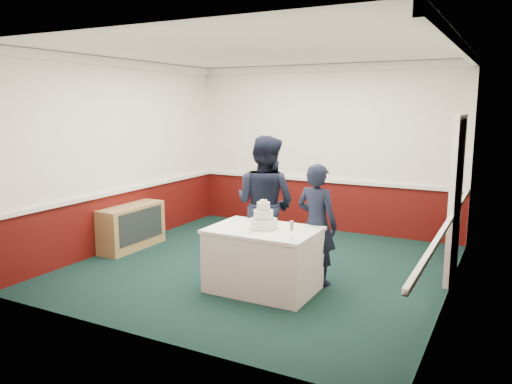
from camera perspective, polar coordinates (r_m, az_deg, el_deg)
The scene contains 9 objects.
ground at distance 7.23m, azimuth 0.60°, elevation -8.52°, with size 5.00×5.00×0.00m, color black.
room_shell at distance 7.38m, azimuth 3.36°, elevation 7.42°, with size 5.00×5.00×3.00m.
sideboard at distance 8.28m, azimuth -14.01°, elevation -3.89°, with size 0.41×1.20×0.70m.
cake_table at distance 6.25m, azimuth 0.83°, elevation -7.65°, with size 1.32×0.92×0.79m.
wedding_cake at distance 6.12m, azimuth 0.84°, elevation -3.19°, with size 0.35×0.35×0.36m.
cake_knife at distance 5.98m, azimuth -0.28°, elevation -4.55°, with size 0.01×0.22×0.01m, color silver.
champagne_flute at distance 5.66m, azimuth 4.09°, elevation -4.02°, with size 0.05×0.05×0.21m.
person_man at distance 6.87m, azimuth 1.02°, elevation -1.37°, with size 0.91×0.71×1.88m, color black.
person_woman at distance 6.42m, azimuth 6.95°, elevation -3.68°, with size 0.57×0.38×1.57m, color black.
Camera 1 is at (3.12, -6.10, 2.29)m, focal length 35.00 mm.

